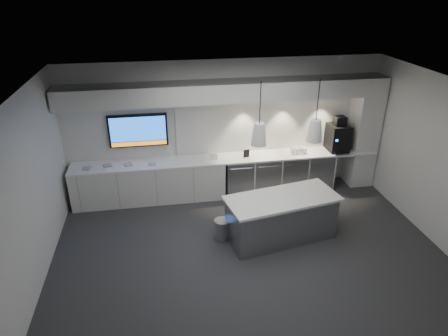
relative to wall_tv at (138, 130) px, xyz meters
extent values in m
plane|color=#303033|center=(1.90, -2.45, -1.56)|extent=(7.00, 7.00, 0.00)
plane|color=black|center=(1.90, -2.45, 1.44)|extent=(7.00, 7.00, 0.00)
plane|color=silver|center=(1.90, 0.05, -0.06)|extent=(7.00, 0.00, 7.00)
plane|color=silver|center=(1.90, -4.95, -0.06)|extent=(7.00, 0.00, 7.00)
plane|color=silver|center=(-1.60, -2.45, -0.06)|extent=(0.00, 7.00, 7.00)
plane|color=silver|center=(5.40, -2.45, -0.06)|extent=(0.00, 7.00, 7.00)
cube|color=white|center=(1.90, -0.27, -0.68)|extent=(6.80, 0.65, 0.04)
cube|color=silver|center=(0.15, -0.27, -1.13)|extent=(3.30, 0.63, 0.86)
cube|color=#989BA0|center=(2.15, -0.27, -1.13)|extent=(0.60, 0.61, 0.85)
cube|color=#989BA0|center=(2.78, -0.27, -1.13)|extent=(0.60, 0.61, 0.85)
cube|color=#989BA0|center=(3.41, -0.27, -1.13)|extent=(0.60, 0.61, 0.85)
cube|color=#989BA0|center=(4.04, -0.27, -1.13)|extent=(0.60, 0.61, 0.85)
cube|color=silver|center=(3.10, 0.03, -0.01)|extent=(4.60, 0.03, 1.30)
cube|color=silver|center=(1.90, -0.25, 0.84)|extent=(6.90, 0.60, 0.40)
cube|color=silver|center=(5.10, -0.25, -0.26)|extent=(0.55, 0.55, 2.60)
cube|color=black|center=(0.00, 0.00, 0.00)|extent=(1.25, 0.06, 0.72)
cube|color=#1349B5|center=(0.00, -0.03, 0.04)|extent=(1.17, 0.00, 0.54)
cube|color=orange|center=(0.00, -0.03, -0.29)|extent=(1.17, 0.00, 0.09)
cube|color=#989BA0|center=(2.59, -2.15, -1.14)|extent=(2.09, 1.14, 0.83)
cube|color=white|center=(2.59, -2.15, -0.71)|extent=(2.20, 1.26, 0.05)
cylinder|color=#989BA0|center=(1.48, -2.01, -1.35)|extent=(0.32, 0.32, 0.41)
cube|color=black|center=(4.47, -0.24, -0.36)|extent=(0.45, 0.50, 0.60)
cube|color=black|center=(4.47, -0.24, 0.04)|extent=(0.24, 0.24, 0.20)
cube|color=#989BA0|center=(4.47, -0.51, -0.64)|extent=(0.33, 0.20, 0.03)
cube|color=black|center=(2.32, -0.32, -0.57)|extent=(0.14, 0.06, 0.18)
cube|color=white|center=(1.58, -0.34, -0.59)|extent=(0.18, 0.02, 0.14)
cube|color=#A7A7A7|center=(-1.11, -0.34, -0.65)|extent=(0.19, 0.19, 0.02)
cube|color=#A7A7A7|center=(-0.69, -0.28, -0.65)|extent=(0.20, 0.20, 0.02)
cube|color=#A7A7A7|center=(-0.26, -0.29, -0.65)|extent=(0.20, 0.20, 0.02)
cube|color=#A7A7A7|center=(0.24, -0.34, -0.65)|extent=(0.16, 0.16, 0.02)
cone|color=silver|center=(2.09, -2.15, 0.59)|extent=(0.27, 0.27, 0.39)
cylinder|color=black|center=(2.09, -2.15, 1.13)|extent=(0.02, 0.02, 0.70)
cone|color=silver|center=(3.08, -2.15, 0.59)|extent=(0.27, 0.27, 0.39)
cylinder|color=black|center=(3.08, -2.15, 1.13)|extent=(0.02, 0.02, 0.70)
camera|label=1|loc=(0.46, -8.23, 2.98)|focal=32.00mm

